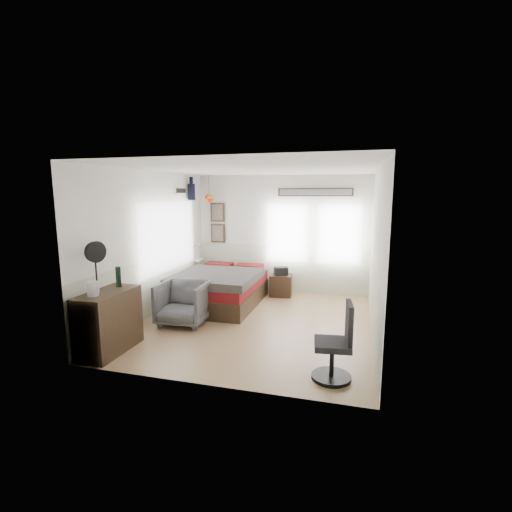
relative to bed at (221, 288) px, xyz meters
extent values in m
cube|color=#A98050|center=(1.01, -0.94, -0.35)|extent=(4.00, 4.50, 0.01)
cube|color=silver|center=(1.01, 1.31, 1.01)|extent=(4.00, 0.02, 2.70)
cube|color=silver|center=(1.01, -3.19, 1.01)|extent=(4.00, 0.02, 2.70)
cube|color=silver|center=(-0.99, -0.94, 1.01)|extent=(0.02, 4.50, 2.70)
cube|color=silver|center=(3.01, -0.94, 1.01)|extent=(0.02, 4.50, 2.70)
cube|color=white|center=(1.01, -0.94, 2.36)|extent=(4.00, 4.50, 0.02)
cube|color=#B0BA9C|center=(1.01, 1.30, 0.21)|extent=(4.00, 0.01, 1.10)
cube|color=#B0BA9C|center=(-0.98, -0.94, 0.21)|extent=(0.01, 4.50, 1.10)
cube|color=#B0BA9C|center=(3.00, -0.94, 0.21)|extent=(0.01, 4.50, 1.10)
cube|color=silver|center=(-0.95, -0.39, 1.11)|extent=(0.03, 2.20, 1.35)
cube|color=silver|center=(1.16, 1.27, 1.06)|extent=(0.95, 0.03, 1.30)
cube|color=silver|center=(2.31, 1.27, 1.06)|extent=(0.95, 0.03, 1.30)
cube|color=#412618|center=(-0.54, 1.28, 1.01)|extent=(0.35, 0.03, 0.45)
cube|color=#412618|center=(-0.54, 1.28, 1.51)|extent=(0.35, 0.03, 0.45)
cube|color=#7F7259|center=(-0.54, 1.26, 1.01)|extent=(0.27, 0.01, 0.37)
cube|color=#7F7259|center=(-0.54, 1.26, 1.51)|extent=(0.27, 0.01, 0.37)
cube|color=#412618|center=(1.76, 1.28, 1.98)|extent=(1.65, 0.03, 0.18)
cube|color=gray|center=(1.76, 1.26, 1.98)|extent=(1.58, 0.01, 0.13)
cube|color=white|center=(-0.95, 0.21, 2.01)|extent=(0.02, 0.48, 0.14)
sphere|color=red|center=(-0.64, 1.01, 1.84)|extent=(0.20, 0.20, 0.20)
cube|color=#2F2217|center=(0.00, 0.02, -0.17)|extent=(1.54, 2.19, 0.35)
cube|color=maroon|center=(0.00, 0.02, 0.11)|extent=(1.50, 2.15, 0.20)
cube|color=#3A3939|center=(0.00, -0.22, 0.28)|extent=(1.60, 1.64, 0.15)
cube|color=maroon|center=(-0.36, 0.89, 0.28)|extent=(0.60, 0.37, 0.15)
cube|color=maroon|center=(0.36, 0.89, 0.28)|extent=(0.60, 0.37, 0.15)
cube|color=#2F2217|center=(-0.73, -2.65, 0.11)|extent=(0.48, 1.00, 0.90)
imported|color=#515151|center=(-0.21, -1.28, 0.04)|extent=(0.86, 0.88, 0.76)
cube|color=#2F2217|center=(1.08, 0.95, -0.10)|extent=(0.52, 0.44, 0.49)
cylinder|color=black|center=(2.46, -2.64, -0.32)|extent=(0.49, 0.49, 0.05)
cylinder|color=black|center=(2.46, -2.64, -0.11)|extent=(0.06, 0.06, 0.38)
cube|color=black|center=(2.46, -2.64, 0.11)|extent=(0.49, 0.49, 0.08)
cube|color=black|center=(2.65, -2.61, 0.40)|extent=(0.11, 0.40, 0.49)
cylinder|color=silver|center=(-0.76, -2.89, 0.66)|extent=(0.15, 0.15, 0.20)
cube|color=silver|center=(-0.67, -2.89, 0.67)|extent=(0.02, 0.02, 0.12)
cylinder|color=black|center=(-0.73, -2.36, 0.71)|extent=(0.08, 0.08, 0.31)
cylinder|color=black|center=(-0.81, -2.73, 0.84)|extent=(0.02, 0.02, 0.57)
cylinder|color=black|center=(-0.81, -2.73, 1.14)|extent=(0.14, 0.29, 0.28)
cylinder|color=black|center=(-0.77, -2.73, 1.14)|extent=(0.11, 0.29, 0.30)
cube|color=black|center=(1.08, 0.95, 0.23)|extent=(0.36, 0.29, 0.18)
camera|label=1|loc=(2.70, -7.04, 1.94)|focal=26.00mm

